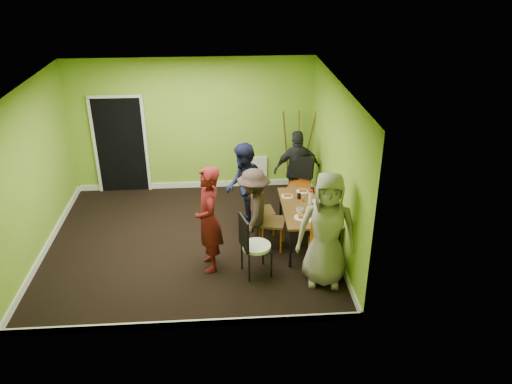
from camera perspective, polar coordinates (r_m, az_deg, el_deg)
ground at (r=9.01m, az=-7.38°, el=-5.63°), size 5.00×5.00×0.00m
room_walls at (r=8.57m, az=-7.90°, el=0.13°), size 5.04×4.54×2.82m
dining_table at (r=8.57m, az=6.01°, el=-1.94°), size 0.90×1.50×0.75m
chair_left_far at (r=8.93m, az=0.24°, el=-1.71°), size 0.45×0.45×0.96m
chair_left_near at (r=8.52m, az=1.25°, el=-2.77°), size 0.53×0.53×1.05m
chair_back_end at (r=9.67m, az=5.09°, el=2.18°), size 0.63×0.68×1.12m
chair_front_end at (r=7.91m, az=7.58°, el=-5.67°), size 0.48×0.48×1.03m
chair_bentwood at (r=7.81m, az=-0.46°, el=-5.82°), size 0.51×0.50×1.05m
easel at (r=10.52m, az=4.76°, el=4.74°), size 0.71×0.67×1.78m
plate_near_left at (r=8.84m, az=3.60°, el=-0.48°), size 0.21×0.21×0.01m
plate_near_right at (r=8.18m, az=5.27°, el=-2.91°), size 0.26×0.26×0.01m
plate_far_back at (r=9.03m, az=5.34°, el=0.07°), size 0.22×0.22×0.01m
plate_far_front at (r=8.11m, az=6.96°, el=-3.29°), size 0.25×0.25×0.01m
plate_wall_back at (r=8.70m, az=7.25°, el=-1.12°), size 0.25×0.25×0.01m
plate_wall_front at (r=8.40m, az=7.46°, el=-2.18°), size 0.23×0.23×0.01m
thermos at (r=8.57m, az=6.26°, el=-0.67°), size 0.07×0.07×0.23m
blue_bottle at (r=8.20m, az=7.67°, el=-2.13°), size 0.07×0.07×0.22m
orange_bottle at (r=8.68m, az=5.33°, el=-0.85°), size 0.04×0.04×0.07m
glass_mid at (r=8.76m, az=4.94°, el=-0.48°), size 0.07×0.07×0.10m
glass_back at (r=8.99m, az=6.47°, el=0.20°), size 0.07×0.07×0.11m
glass_front at (r=8.12m, az=7.50°, el=-2.91°), size 0.06×0.06×0.10m
cup_a at (r=8.29m, az=5.05°, el=-2.12°), size 0.12×0.12×0.10m
cup_b at (r=8.64m, az=7.36°, el=-1.06°), size 0.09×0.09×0.08m
person_standing at (r=7.86m, az=-5.42°, el=-3.17°), size 0.50×0.69×1.77m
person_left_far at (r=8.93m, az=-1.43°, el=0.42°), size 0.64×0.82×1.67m
person_left_near at (r=8.38m, az=-0.26°, el=-2.13°), size 0.76×1.06×1.49m
person_back_end at (r=9.83m, az=4.75°, el=2.59°), size 0.96×0.46×1.58m
person_front_end at (r=7.55m, az=8.08°, el=-4.31°), size 0.99×0.73×1.84m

